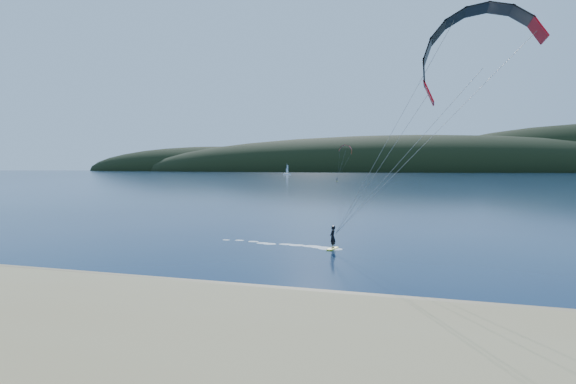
{
  "coord_description": "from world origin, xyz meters",
  "views": [
    {
      "loc": [
        13.42,
        -18.34,
        6.55
      ],
      "look_at": [
        4.7,
        10.0,
        5.0
      ],
      "focal_mm": 29.41,
      "sensor_mm": 36.0,
      "label": 1
    }
  ],
  "objects": [
    {
      "name": "headland",
      "position": [
        0.63,
        745.28,
        0.0
      ],
      "size": [
        1200.0,
        310.0,
        140.0
      ],
      "color": "black",
      "rests_on": "ground"
    },
    {
      "name": "wet_sand",
      "position": [
        0.0,
        4.5,
        0.05
      ],
      "size": [
        220.0,
        2.5,
        0.1
      ],
      "color": "#907854",
      "rests_on": "ground"
    },
    {
      "name": "ground",
      "position": [
        0.0,
        0.0,
        0.0
      ],
      "size": [
        1800.0,
        1800.0,
        0.0
      ],
      "primitive_type": "plane",
      "color": "#081C3D",
      "rests_on": "ground"
    },
    {
      "name": "sailboat",
      "position": [
        -113.87,
        392.21,
        0.75
      ],
      "size": [
        7.31,
        4.52,
        10.17
      ],
      "color": "white",
      "rests_on": "ground"
    },
    {
      "name": "kitesurfer_far",
      "position": [
        -25.26,
        196.99,
        13.53
      ],
      "size": [
        8.93,
        8.46,
        16.09
      ],
      "color": "yellow",
      "rests_on": "ground"
    },
    {
      "name": "kitesurfer_near",
      "position": [
        15.78,
        13.34,
        12.23
      ],
      "size": [
        25.23,
        8.41,
        17.25
      ],
      "color": "yellow",
      "rests_on": "ground"
    }
  ]
}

